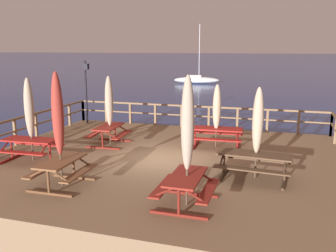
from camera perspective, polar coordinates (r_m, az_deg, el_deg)
ground_plane at (r=13.26m, az=-1.05°, el=-8.77°), size 600.00×600.00×0.00m
wooden_deck at (r=13.11m, az=-1.06°, el=-6.93°), size 12.55×10.95×0.90m
railing_waterside_far at (r=17.80m, az=4.24°, el=2.05°), size 12.35×0.10×1.09m
railing_side_left at (r=15.74m, az=-22.80°, el=-0.22°), size 0.10×10.75×1.09m
picnic_table_back_right at (r=14.84m, az=-9.22°, el=-0.81°), size 1.49×1.71×0.78m
picnic_table_mid_right at (r=14.38m, az=7.53°, el=-1.12°), size 2.09×1.50×0.78m
picnic_table_front_left at (r=11.17m, az=13.25°, el=-5.21°), size 2.25×1.55×0.78m
picnic_table_mid_left at (r=10.72m, az=-16.29°, el=-6.20°), size 1.43×1.67×0.78m
picnic_table_mid_centre at (r=13.44m, az=-20.69°, el=-2.77°), size 1.93×1.50×0.78m
picnic_table_front_right at (r=9.11m, az=2.81°, el=-9.00°), size 1.40×1.67×0.78m
patio_umbrella_tall_mid_left at (r=14.60m, az=-9.18°, el=3.81°), size 0.32×0.32×2.76m
patio_umbrella_short_mid at (r=14.19m, az=7.63°, el=2.87°), size 0.32×0.32×2.48m
patio_umbrella_short_back at (r=10.95m, az=13.83°, el=0.77°), size 0.32×0.32×2.74m
patio_umbrella_tall_mid_right at (r=10.41m, az=-16.81°, el=1.73°), size 0.32×0.32×3.22m
patio_umbrella_tall_back_right at (r=13.23m, az=-20.83°, el=2.58°), size 0.32×0.32×2.86m
patio_umbrella_tall_front at (r=8.68m, az=3.07°, el=0.27°), size 0.32×0.32×3.23m
lamp_post_hooked at (r=18.93m, az=-12.63°, el=6.63°), size 0.48×0.58×3.20m
sailboat_distant at (r=49.45m, az=4.47°, el=7.21°), size 6.20×2.65×7.72m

